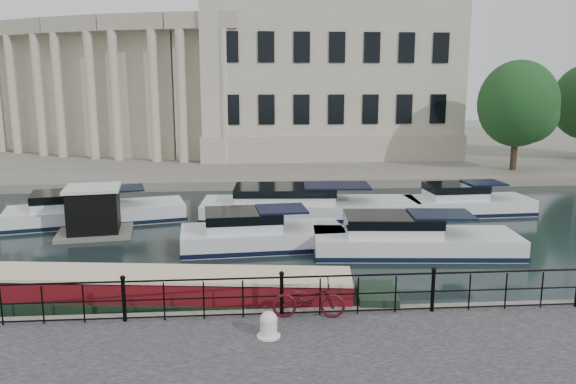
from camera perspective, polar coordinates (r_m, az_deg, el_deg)
The scene contains 9 objects.
ground_plane at distance 17.22m, azimuth -1.16°, elevation -11.16°, with size 160.00×160.00×0.00m, color black.
far_bank at distance 55.28m, azimuth -3.56°, elevation 4.56°, with size 120.00×42.00×0.55m, color #6B665B.
railing at distance 14.69m, azimuth -0.65°, elevation -10.14°, with size 24.14×0.14×1.22m.
civic_building at distance 50.62m, azimuth -4.71°, elevation 11.62°, with size 53.55×31.84×16.85m.
bicycle at distance 14.67m, azimuth 2.11°, elevation -10.83°, with size 0.66×1.88×0.99m, color #420B14.
mooring_bollard at distance 13.71m, azimuth -1.98°, elevation -13.34°, with size 0.57×0.57×0.64m.
narrowboat at distance 16.83m, azimuth -12.61°, elevation -10.65°, with size 13.62×3.44×1.50m.
harbour_hut at distance 25.73m, azimuth -19.10°, elevation -2.04°, with size 3.46×3.02×2.19m.
cabin_cruisers at distance 25.65m, azimuth 0.99°, elevation -2.80°, with size 25.71×9.92×1.99m.
Camera 1 is at (-0.92, -15.92, 6.51)m, focal length 35.00 mm.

